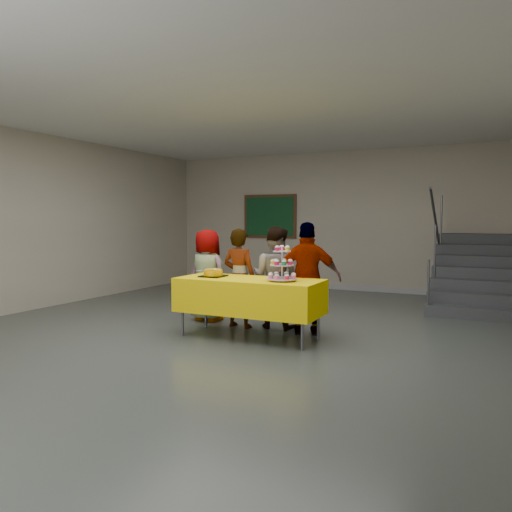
{
  "coord_description": "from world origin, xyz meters",
  "views": [
    {
      "loc": [
        3.07,
        -5.54,
        1.54
      ],
      "look_at": [
        0.2,
        0.36,
        1.05
      ],
      "focal_mm": 35.0,
      "sensor_mm": 36.0,
      "label": 1
    }
  ],
  "objects_px": {
    "bake_table": "(249,295)",
    "schoolchild_a": "(207,275)",
    "staircase": "(474,278)",
    "schoolchild_d": "(308,278)",
    "bear_cake": "(213,272)",
    "noticeboard": "(270,216)",
    "cupcake_stand": "(282,268)",
    "schoolchild_c": "(275,277)",
    "schoolchild_b": "(239,278)"
  },
  "relations": [
    {
      "from": "bear_cake",
      "to": "schoolchild_d",
      "type": "distance_m",
      "value": 1.26
    },
    {
      "from": "bear_cake",
      "to": "schoolchild_c",
      "type": "relative_size",
      "value": 0.25
    },
    {
      "from": "schoolchild_a",
      "to": "schoolchild_d",
      "type": "height_order",
      "value": "schoolchild_d"
    },
    {
      "from": "bake_table",
      "to": "schoolchild_c",
      "type": "xyz_separation_m",
      "value": [
        0.06,
        0.7,
        0.16
      ]
    },
    {
      "from": "noticeboard",
      "to": "staircase",
      "type": "bearing_deg",
      "value": -10.79
    },
    {
      "from": "cupcake_stand",
      "to": "schoolchild_b",
      "type": "bearing_deg",
      "value": 147.68
    },
    {
      "from": "schoolchild_b",
      "to": "cupcake_stand",
      "type": "bearing_deg",
      "value": 151.97
    },
    {
      "from": "bear_cake",
      "to": "schoolchild_b",
      "type": "distance_m",
      "value": 0.55
    },
    {
      "from": "bake_table",
      "to": "schoolchild_a",
      "type": "bearing_deg",
      "value": 146.42
    },
    {
      "from": "schoolchild_b",
      "to": "schoolchild_d",
      "type": "distance_m",
      "value": 1.03
    },
    {
      "from": "staircase",
      "to": "noticeboard",
      "type": "height_order",
      "value": "noticeboard"
    },
    {
      "from": "schoolchild_b",
      "to": "schoolchild_c",
      "type": "bearing_deg",
      "value": -154.68
    },
    {
      "from": "bear_cake",
      "to": "staircase",
      "type": "xyz_separation_m",
      "value": [
        3.03,
        3.98,
        -0.34
      ]
    },
    {
      "from": "schoolchild_d",
      "to": "noticeboard",
      "type": "relative_size",
      "value": 1.15
    },
    {
      "from": "schoolchild_a",
      "to": "cupcake_stand",
      "type": "bearing_deg",
      "value": 163.19
    },
    {
      "from": "staircase",
      "to": "schoolchild_c",
      "type": "bearing_deg",
      "value": -126.71
    },
    {
      "from": "schoolchild_d",
      "to": "bear_cake",
      "type": "bearing_deg",
      "value": 5.19
    },
    {
      "from": "cupcake_stand",
      "to": "bear_cake",
      "type": "xyz_separation_m",
      "value": [
        -1.01,
        0.04,
        -0.11
      ]
    },
    {
      "from": "schoolchild_a",
      "to": "staircase",
      "type": "xyz_separation_m",
      "value": [
        3.56,
        3.27,
        -0.2
      ]
    },
    {
      "from": "bear_cake",
      "to": "schoolchild_c",
      "type": "bearing_deg",
      "value": 50.24
    },
    {
      "from": "bake_table",
      "to": "schoolchild_c",
      "type": "bearing_deg",
      "value": 85.35
    },
    {
      "from": "bake_table",
      "to": "staircase",
      "type": "relative_size",
      "value": 0.78
    },
    {
      "from": "cupcake_stand",
      "to": "schoolchild_c",
      "type": "bearing_deg",
      "value": 119.4
    },
    {
      "from": "bear_cake",
      "to": "schoolchild_a",
      "type": "distance_m",
      "value": 0.9
    },
    {
      "from": "bake_table",
      "to": "schoolchild_a",
      "type": "relative_size",
      "value": 1.36
    },
    {
      "from": "schoolchild_c",
      "to": "noticeboard",
      "type": "height_order",
      "value": "noticeboard"
    },
    {
      "from": "cupcake_stand",
      "to": "schoolchild_d",
      "type": "bearing_deg",
      "value": 76.4
    },
    {
      "from": "schoolchild_a",
      "to": "schoolchild_c",
      "type": "bearing_deg",
      "value": -171.1
    },
    {
      "from": "cupcake_stand",
      "to": "schoolchild_d",
      "type": "height_order",
      "value": "schoolchild_d"
    },
    {
      "from": "cupcake_stand",
      "to": "schoolchild_a",
      "type": "xyz_separation_m",
      "value": [
        -1.54,
        0.75,
        -0.25
      ]
    },
    {
      "from": "bear_cake",
      "to": "schoolchild_a",
      "type": "height_order",
      "value": "schoolchild_a"
    },
    {
      "from": "schoolchild_c",
      "to": "schoolchild_a",
      "type": "bearing_deg",
      "value": 1.6
    },
    {
      "from": "schoolchild_a",
      "to": "schoolchild_c",
      "type": "xyz_separation_m",
      "value": [
        1.12,
        -0.01,
        0.02
      ]
    },
    {
      "from": "schoolchild_d",
      "to": "noticeboard",
      "type": "distance_m",
      "value": 5.04
    },
    {
      "from": "schoolchild_b",
      "to": "schoolchild_a",
      "type": "bearing_deg",
      "value": -11.92
    },
    {
      "from": "schoolchild_b",
      "to": "noticeboard",
      "type": "height_order",
      "value": "noticeboard"
    },
    {
      "from": "bake_table",
      "to": "staircase",
      "type": "height_order",
      "value": "staircase"
    },
    {
      "from": "cupcake_stand",
      "to": "bear_cake",
      "type": "distance_m",
      "value": 1.02
    },
    {
      "from": "cupcake_stand",
      "to": "schoolchild_c",
      "type": "distance_m",
      "value": 0.88
    },
    {
      "from": "cupcake_stand",
      "to": "schoolchild_a",
      "type": "height_order",
      "value": "schoolchild_a"
    },
    {
      "from": "bake_table",
      "to": "schoolchild_a",
      "type": "distance_m",
      "value": 1.28
    },
    {
      "from": "bake_table",
      "to": "staircase",
      "type": "xyz_separation_m",
      "value": [
        2.5,
        3.97,
        -0.07
      ]
    },
    {
      "from": "schoolchild_b",
      "to": "noticeboard",
      "type": "xyz_separation_m",
      "value": [
        -1.47,
        4.29,
        0.9
      ]
    },
    {
      "from": "bear_cake",
      "to": "schoolchild_d",
      "type": "xyz_separation_m",
      "value": [
        1.15,
        0.53,
        -0.08
      ]
    },
    {
      "from": "schoolchild_a",
      "to": "schoolchild_c",
      "type": "distance_m",
      "value": 1.12
    },
    {
      "from": "bear_cake",
      "to": "schoolchild_c",
      "type": "distance_m",
      "value": 0.93
    },
    {
      "from": "cupcake_stand",
      "to": "schoolchild_b",
      "type": "height_order",
      "value": "schoolchild_b"
    },
    {
      "from": "cupcake_stand",
      "to": "schoolchild_c",
      "type": "xyz_separation_m",
      "value": [
        -0.42,
        0.75,
        -0.22
      ]
    },
    {
      "from": "bear_cake",
      "to": "schoolchild_b",
      "type": "xyz_separation_m",
      "value": [
        0.12,
        0.53,
        -0.13
      ]
    },
    {
      "from": "noticeboard",
      "to": "schoolchild_a",
      "type": "bearing_deg",
      "value": -78.63
    }
  ]
}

